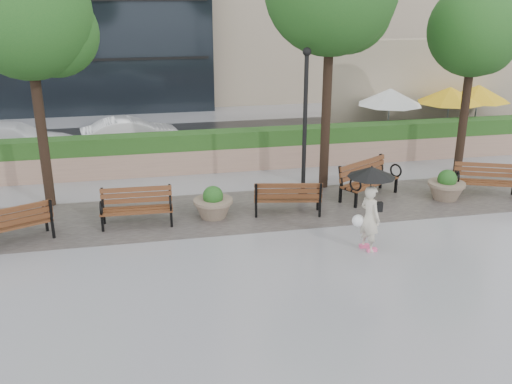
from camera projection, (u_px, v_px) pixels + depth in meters
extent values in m
plane|color=gray|center=(271.00, 257.00, 13.23)|extent=(100.00, 100.00, 0.00)
cube|color=#383330|center=(247.00, 210.00, 16.00)|extent=(28.00, 3.20, 0.01)
cube|color=tan|center=(225.00, 158.00, 19.55)|extent=(24.00, 0.80, 0.80)
cube|color=#1F4416|center=(225.00, 139.00, 19.33)|extent=(24.00, 0.75, 0.55)
cube|color=tan|center=(440.00, 88.00, 23.60)|extent=(10.00, 0.60, 4.00)
cube|color=#1F4416|center=(452.00, 138.00, 21.99)|extent=(8.00, 0.50, 0.90)
cube|color=black|center=(211.00, 141.00, 23.38)|extent=(40.00, 7.00, 0.00)
cube|color=brown|center=(10.00, 225.00, 13.79)|extent=(1.99, 1.32, 0.05)
cube|color=brown|center=(11.00, 216.00, 13.45)|extent=(1.81, 0.91, 0.45)
cube|color=black|center=(12.00, 234.00, 13.84)|extent=(2.04, 1.41, 0.49)
torus|color=black|center=(45.00, 208.00, 14.37)|extent=(0.21, 0.38, 0.40)
cube|color=brown|center=(137.00, 210.00, 14.80)|extent=(1.87, 0.62, 0.05)
cube|color=brown|center=(136.00, 195.00, 14.96)|extent=(1.85, 0.19, 0.43)
cube|color=black|center=(138.00, 217.00, 14.90)|extent=(1.87, 0.72, 0.47)
torus|color=black|center=(101.00, 208.00, 14.43)|extent=(0.06, 0.38, 0.38)
torus|color=black|center=(171.00, 204.00, 14.70)|extent=(0.06, 0.38, 0.38)
cube|color=brown|center=(287.00, 198.00, 15.64)|extent=(1.90, 0.88, 0.05)
cube|color=brown|center=(288.00, 191.00, 15.27)|extent=(1.82, 0.46, 0.43)
cube|color=black|center=(287.00, 206.00, 15.68)|extent=(1.92, 0.98, 0.47)
torus|color=black|center=(318.00, 190.00, 15.76)|extent=(0.12, 0.38, 0.38)
torus|color=black|center=(256.00, 190.00, 15.74)|extent=(0.12, 0.38, 0.38)
cube|color=brown|center=(370.00, 182.00, 16.80)|extent=(2.07, 1.55, 0.06)
cube|color=brown|center=(362.00, 168.00, 16.90)|extent=(1.83, 1.14, 0.48)
cube|color=black|center=(369.00, 189.00, 16.90)|extent=(2.12, 1.65, 0.52)
torus|color=black|center=(355.00, 184.00, 15.98)|extent=(0.26, 0.39, 0.42)
torus|color=black|center=(396.00, 171.00, 17.19)|extent=(0.26, 0.39, 0.42)
cube|color=brown|center=(486.00, 182.00, 16.95)|extent=(1.88, 1.17, 0.05)
cube|color=brown|center=(486.00, 170.00, 17.10)|extent=(1.72, 0.78, 0.42)
cube|color=black|center=(485.00, 189.00, 17.05)|extent=(1.91, 1.26, 0.46)
torus|color=black|center=(458.00, 177.00, 16.86)|extent=(0.18, 0.36, 0.37)
cylinder|color=#7F6B56|center=(213.00, 201.00, 15.37)|extent=(1.07, 1.07, 0.09)
sphere|color=#134317|center=(213.00, 196.00, 15.32)|extent=(0.55, 0.55, 0.55)
cylinder|color=#7F6B56|center=(447.00, 184.00, 16.71)|extent=(1.08, 1.08, 0.09)
sphere|color=#134317|center=(447.00, 179.00, 16.66)|extent=(0.56, 0.56, 0.56)
cylinder|color=black|center=(305.00, 130.00, 16.08)|extent=(0.12, 0.12, 4.22)
cylinder|color=black|center=(303.00, 195.00, 16.74)|extent=(0.28, 0.28, 0.30)
sphere|color=black|center=(307.00, 52.00, 15.35)|extent=(0.24, 0.24, 0.24)
cylinder|color=black|center=(40.00, 122.00, 15.60)|extent=(0.28, 0.28, 4.89)
sphere|color=#134317|center=(27.00, 15.00, 14.66)|extent=(3.34, 3.34, 3.34)
sphere|color=#134317|center=(55.00, 33.00, 15.21)|extent=(2.34, 2.34, 2.34)
cylinder|color=black|center=(327.00, 100.00, 17.02)|extent=(0.28, 0.28, 5.51)
sphere|color=#134317|center=(347.00, 8.00, 16.54)|extent=(2.66, 2.66, 2.66)
cylinder|color=black|center=(465.00, 108.00, 18.73)|extent=(0.28, 0.28, 4.34)
sphere|color=#134317|center=(475.00, 30.00, 17.90)|extent=(2.92, 2.92, 2.92)
sphere|color=#134317|center=(484.00, 43.00, 18.43)|extent=(2.04, 2.04, 2.04)
cylinder|color=black|center=(386.00, 146.00, 22.34)|extent=(0.40, 0.40, 0.10)
cylinder|color=#99999E|center=(388.00, 120.00, 21.99)|extent=(0.06, 0.06, 2.20)
cone|color=white|center=(390.00, 97.00, 21.69)|extent=(2.50, 2.50, 0.60)
cylinder|color=black|center=(444.00, 144.00, 22.69)|extent=(0.40, 0.40, 0.10)
cylinder|color=#99999E|center=(447.00, 118.00, 22.34)|extent=(0.06, 0.06, 2.20)
cone|color=gold|center=(450.00, 95.00, 22.04)|extent=(2.50, 2.50, 0.60)
cylinder|color=black|center=(472.00, 141.00, 23.16)|extent=(0.40, 0.40, 0.10)
cylinder|color=#99999E|center=(475.00, 115.00, 22.81)|extent=(0.06, 0.06, 2.20)
cone|color=gold|center=(478.00, 93.00, 22.50)|extent=(2.50, 2.50, 0.60)
imported|color=white|center=(15.00, 142.00, 20.55)|extent=(4.76, 2.14, 1.36)
imported|color=white|center=(132.00, 134.00, 21.89)|extent=(3.90, 1.84, 1.24)
imported|color=beige|center=(370.00, 216.00, 13.33)|extent=(0.63, 0.73, 1.71)
cube|color=#F2598C|center=(364.00, 246.00, 13.70)|extent=(0.19, 0.26, 0.09)
cube|color=#F2598C|center=(372.00, 250.00, 13.49)|extent=(0.19, 0.26, 0.09)
cube|color=black|center=(376.00, 207.00, 13.43)|extent=(0.22, 0.34, 0.24)
sphere|color=white|center=(358.00, 221.00, 13.48)|extent=(0.30, 0.30, 0.30)
cylinder|color=black|center=(370.00, 190.00, 13.15)|extent=(0.02, 0.02, 0.91)
cone|color=black|center=(372.00, 172.00, 13.01)|extent=(1.11, 1.11, 0.24)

